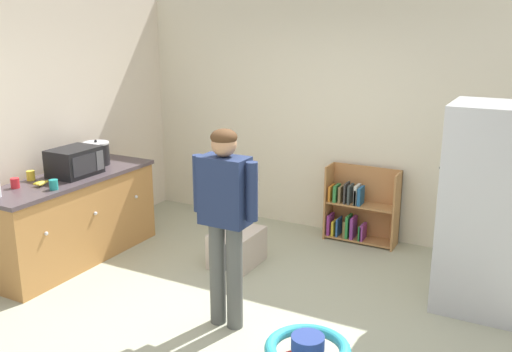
{
  "coord_description": "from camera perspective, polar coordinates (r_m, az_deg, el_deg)",
  "views": [
    {
      "loc": [
        2.06,
        -3.75,
        2.43
      ],
      "look_at": [
        -0.16,
        0.4,
        1.13
      ],
      "focal_mm": 39.89,
      "sensor_mm": 36.0,
      "label": 1
    }
  ],
  "objects": [
    {
      "name": "yellow_cup",
      "position": [
        6.0,
        -21.66,
        0.04
      ],
      "size": [
        0.08,
        0.08,
        0.09
      ],
      "primitive_type": "cylinder",
      "color": "yellow",
      "rests_on": "kitchen_counter"
    },
    {
      "name": "microwave",
      "position": [
        6.02,
        -17.73,
        1.37
      ],
      "size": [
        0.37,
        0.48,
        0.28
      ],
      "color": "black",
      "rests_on": "kitchen_counter"
    },
    {
      "name": "teal_cup",
      "position": [
        5.6,
        -19.63,
        -0.82
      ],
      "size": [
        0.08,
        0.08,
        0.09
      ],
      "primitive_type": "cylinder",
      "color": "teal",
      "rests_on": "kitchen_counter"
    },
    {
      "name": "pet_carrier",
      "position": [
        5.85,
        -1.93,
        -7.18
      ],
      "size": [
        0.42,
        0.55,
        0.36
      ],
      "color": "beige",
      "rests_on": "ground"
    },
    {
      "name": "banana_bunch",
      "position": [
        5.77,
        -20.68,
        -0.66
      ],
      "size": [
        0.12,
        0.16,
        0.04
      ],
      "color": "gold",
      "rests_on": "kitchen_counter"
    },
    {
      "name": "ground_plane",
      "position": [
        4.92,
        -0.6,
        -14.16
      ],
      "size": [
        12.0,
        12.0,
        0.0
      ],
      "primitive_type": "plane",
      "color": "#A9AC90",
      "rests_on": "ground"
    },
    {
      "name": "red_cup",
      "position": [
        5.78,
        -23.01,
        -0.66
      ],
      "size": [
        0.08,
        0.08,
        0.09
      ],
      "primitive_type": "cylinder",
      "color": "red",
      "rests_on": "kitchen_counter"
    },
    {
      "name": "left_side_wall",
      "position": [
        6.62,
        -17.57,
        5.35
      ],
      "size": [
        0.06,
        2.99,
        2.7
      ],
      "primitive_type": "cube",
      "color": "beige",
      "rests_on": "ground"
    },
    {
      "name": "refrigerator",
      "position": [
        5.16,
        22.11,
        -3.1
      ],
      "size": [
        0.73,
        0.68,
        1.78
      ],
      "color": "#B7BABF",
      "rests_on": "ground"
    },
    {
      "name": "crock_pot",
      "position": [
        6.4,
        -15.7,
        2.2
      ],
      "size": [
        0.28,
        0.28,
        0.28
      ],
      "color": "black",
      "rests_on": "kitchen_counter"
    },
    {
      "name": "kitchen_counter",
      "position": [
        6.15,
        -17.86,
        -4.08
      ],
      "size": [
        0.65,
        1.92,
        0.9
      ],
      "color": "#B57C41",
      "rests_on": "ground"
    },
    {
      "name": "standing_person",
      "position": [
        4.45,
        -3.13,
        -3.54
      ],
      "size": [
        0.57,
        0.22,
        1.64
      ],
      "color": "#545654",
      "rests_on": "ground"
    },
    {
      "name": "back_wall",
      "position": [
        6.5,
        9.32,
        5.7
      ],
      "size": [
        5.2,
        0.06,
        2.7
      ],
      "primitive_type": "cube",
      "color": "beige",
      "rests_on": "ground"
    },
    {
      "name": "bookshelf",
      "position": [
        6.5,
        10.18,
        -3.31
      ],
      "size": [
        0.8,
        0.28,
        0.85
      ],
      "color": "#B57F49",
      "rests_on": "ground"
    }
  ]
}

